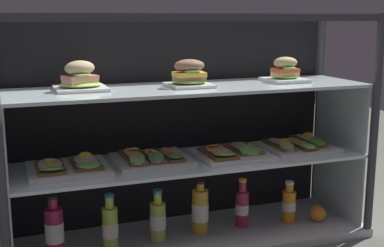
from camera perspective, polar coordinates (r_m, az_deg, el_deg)
The scene contains 21 objects.
ground_plane at distance 2.32m, azimuth -0.00°, elevation -13.05°, with size 6.00×6.00×0.02m, color #585A50.
case_base_deck at distance 2.31m, azimuth -0.00°, elevation -12.40°, with size 1.54×0.45×0.04m, color #BABBC3.
case_frame at distance 2.27m, azimuth -1.11°, elevation 0.78°, with size 1.54×0.45×0.97m.
riser_lower_tier at distance 2.24m, azimuth -0.00°, elevation -8.21°, with size 1.47×0.38×0.32m.
shelf_lower_glass at distance 2.19m, azimuth -0.00°, elevation -4.10°, with size 1.49×0.40×0.01m, color silver.
riser_upper_tier at distance 2.16m, azimuth -0.00°, elevation -0.17°, with size 1.47×0.38×0.29m.
shelf_upper_glass at distance 2.13m, azimuth -0.00°, elevation 3.88°, with size 1.49×0.40×0.01m, color silver.
plated_roll_sandwich_near_right_corner at distance 2.07m, azimuth -12.12°, elevation 4.74°, with size 0.20×0.20×0.11m.
plated_roll_sandwich_center at distance 2.13m, azimuth -0.34°, elevation 5.26°, with size 0.17×0.17×0.11m.
plated_roll_sandwich_mid_right at distance 2.32m, azimuth 10.14°, elevation 5.51°, with size 0.17×0.17×0.11m.
open_sandwich_tray_near_left_corner at distance 2.08m, azimuth -13.30°, elevation -4.60°, with size 0.31×0.28×0.06m.
open_sandwich_tray_right_of_center at distance 2.16m, azimuth -4.47°, elevation -3.70°, with size 0.31×0.28×0.07m.
open_sandwich_tray_far_left at distance 2.23m, azimuth 4.33°, elevation -3.18°, with size 0.31×0.28×0.06m.
open_sandwich_tray_far_right at distance 2.41m, azimuth 11.43°, elevation -2.28°, with size 0.31×0.28×0.06m.
juice_bottle_front_fourth at distance 2.12m, azimuth -14.80°, elevation -11.33°, with size 0.07×0.07×0.25m.
juice_bottle_front_left_end at distance 2.16m, azimuth -8.94°, elevation -11.11°, with size 0.06×0.06×0.23m.
juice_bottle_front_right_end at distance 2.22m, azimuth -3.75°, elevation -10.47°, with size 0.07×0.07×0.22m.
juice_bottle_near_post at distance 2.27m, azimuth 0.93°, elevation -9.54°, with size 0.07×0.07×0.24m.
juice_bottle_back_center at distance 2.37m, azimuth 5.51°, elevation -9.05°, with size 0.06×0.06×0.22m.
juice_bottle_front_middle at distance 2.44m, azimuth 10.55°, elevation -8.72°, with size 0.06×0.06×0.19m.
orange_fruit_beside_bottles at distance 2.49m, azimuth 13.59°, elevation -9.52°, with size 0.07×0.07×0.07m, color orange.
Camera 1 is at (-0.73, -1.98, 0.96)m, focal length 48.80 mm.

